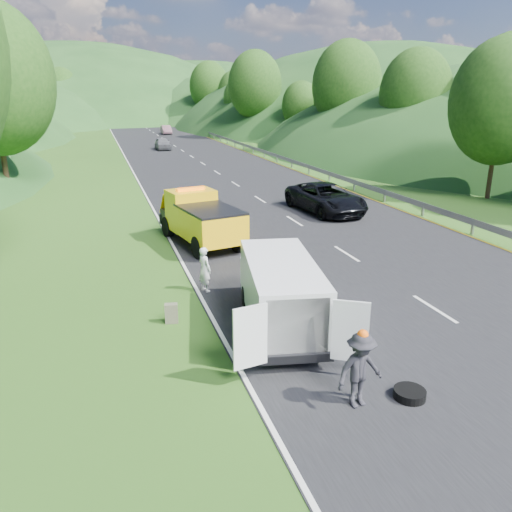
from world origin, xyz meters
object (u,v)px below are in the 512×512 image
object	(u,v)px
white_van	(280,290)
suitcase	(171,313)
tow_truck	(200,218)
woman	(205,291)
worker	(358,406)
child	(266,311)
spare_tire	(409,398)
passing_suv	(325,212)

from	to	relation	value
white_van	suitcase	size ratio (longest dim) A/B	10.08
tow_truck	white_van	size ratio (longest dim) A/B	0.96
white_van	woman	distance (m)	3.91
worker	suitcase	world-z (taller)	worker
child	suitcase	world-z (taller)	suitcase
worker	child	bearing A→B (deg)	85.18
spare_tire	suitcase	bearing A→B (deg)	129.38
child	passing_suv	world-z (taller)	passing_suv
child	suitcase	size ratio (longest dim) A/B	1.78
woman	passing_suv	world-z (taller)	passing_suv
child	passing_suv	xyz separation A→B (m)	(7.65, 11.97, 0.00)
woman	child	world-z (taller)	woman
tow_truck	woman	size ratio (longest dim) A/B	3.77
child	worker	world-z (taller)	worker
tow_truck	passing_suv	distance (m)	9.14
spare_tire	passing_suv	xyz separation A→B (m)	(6.08, 17.46, 0.00)
white_van	woman	xyz separation A→B (m)	(-1.50, 3.41, -1.17)
tow_truck	child	xyz separation A→B (m)	(0.46, -7.91, -1.18)
worker	white_van	bearing A→B (deg)	85.84
woman	spare_tire	distance (m)	8.26
child	suitcase	distance (m)	2.97
woman	worker	distance (m)	7.79
child	worker	size ratio (longest dim) A/B	0.62
child	passing_suv	distance (m)	14.21
woman	worker	size ratio (longest dim) A/B	0.90
woman	suitcase	distance (m)	2.64
child	passing_suv	size ratio (longest dim) A/B	0.19
worker	passing_suv	xyz separation A→B (m)	(7.32, 17.36, 0.00)
spare_tire	white_van	bearing A→B (deg)	109.90
child	white_van	bearing A→B (deg)	-36.10
woman	worker	xyz separation A→B (m)	(1.80, -7.58, 0.00)
child	woman	bearing A→B (deg)	176.61
tow_truck	worker	size ratio (longest dim) A/B	3.41
passing_suv	white_van	bearing A→B (deg)	-125.88
white_van	child	bearing A→B (deg)	101.87
child	worker	distance (m)	5.40
suitcase	spare_tire	size ratio (longest dim) A/B	0.84
woman	passing_suv	distance (m)	13.38
worker	spare_tire	xyz separation A→B (m)	(1.24, -0.10, 0.00)
worker	passing_suv	world-z (taller)	worker
tow_truck	passing_suv	xyz separation A→B (m)	(8.10, 4.06, -1.18)
tow_truck	woman	xyz separation A→B (m)	(-1.02, -5.72, -1.18)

